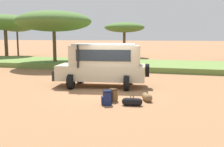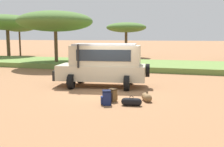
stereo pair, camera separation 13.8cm
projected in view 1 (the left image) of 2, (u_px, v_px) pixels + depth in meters
ground_plane at (110, 92)px, 13.55m from camera, size 320.00×320.00×0.00m
grass_bank at (144, 65)px, 24.01m from camera, size 120.00×7.00×0.44m
safari_vehicle at (103, 64)px, 14.82m from camera, size 5.46×3.18×2.44m
backpack_beside_front_wheel at (113, 95)px, 11.51m from camera, size 0.39×0.42×0.57m
backpack_cluster_center at (107, 98)px, 10.94m from camera, size 0.50×0.48×0.61m
duffel_bag_low_black_case at (147, 97)px, 11.62m from camera, size 0.54×0.75×0.44m
duffel_bag_soft_canvas at (132, 102)px, 10.83m from camera, size 0.86×0.39×0.42m
acacia_tree_far_left at (17, 26)px, 37.87m from camera, size 5.11×5.19×5.18m
acacia_tree_left_mid at (5, 22)px, 32.44m from camera, size 6.97×7.65×5.51m
acacia_tree_centre_back at (54, 21)px, 24.48m from camera, size 7.04×7.07×5.19m
acacia_tree_right_mid at (124, 28)px, 35.68m from camera, size 5.49×4.90×4.72m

